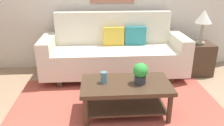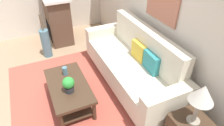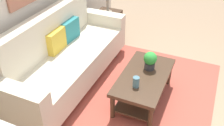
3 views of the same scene
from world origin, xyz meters
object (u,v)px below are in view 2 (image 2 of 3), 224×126
Objects in this scene: table_lamp at (202,95)px; floor_vase at (46,44)px; throw_pillow_mustard at (139,51)px; coffee_table at (69,90)px; couch at (132,64)px; potted_plant_tabletop at (69,84)px; fireplace at (58,18)px; tabletop_vase at (65,71)px; throw_pillow_teal at (152,62)px; framed_painting at (162,1)px.

floor_vase is at bearing -157.68° from table_lamp.
throw_pillow_mustard reaches higher than coffee_table.
couch reaches higher than potted_plant_tabletop.
coffee_table is at bearing -8.58° from fireplace.
tabletop_vase is at bearing -100.46° from couch.
throw_pillow_teal is 0.63× the size of table_lamp.
fireplace reaches higher than coffee_table.
couch is 6.64× the size of throw_pillow_teal.
framed_painting is at bearing 137.96° from throw_pillow_teal.
framed_painting is at bearing 82.46° from tabletop_vase.
coffee_table is 1.99m from table_lamp.
floor_vase is 2.67m from framed_painting.
potted_plant_tabletop is (-0.16, -1.34, -0.11)m from throw_pillow_teal.
framed_painting is (-1.50, 0.47, 0.52)m from table_lamp.
fireplace is at bearing 171.42° from coffee_table.
throw_pillow_teal is at bearing 18.24° from couch.
tabletop_vase is 0.12× the size of fireplace.
couch is at bearing 38.44° from floor_vase.
coffee_table is 2.06m from framed_painting.
fireplace is (-2.29, -0.85, 0.15)m from couch.
framed_painting is at bearing 162.42° from table_lamp.
throw_pillow_mustard is at bearing 23.05° from fireplace.
tabletop_vase is 2.10m from fireplace.
potted_plant_tabletop reaches higher than coffee_table.
throw_pillow_mustard and throw_pillow_teal have the same top height.
throw_pillow_teal is 2.52× the size of tabletop_vase.
coffee_table is 2.39m from fireplace.
framed_painting reaches higher than fireplace.
framed_painting is (-0.05, 1.67, 1.20)m from coffee_table.
throw_pillow_teal is (0.38, 0.12, 0.25)m from couch.
fireplace is 2.80m from framed_painting.
couch reaches higher than throw_pillow_mustard.
framed_painting is at bearing 47.22° from floor_vase.
throw_pillow_mustard is 1.33m from tabletop_vase.
framed_painting is (0.00, 0.47, 1.09)m from couch.
table_lamp is (1.50, -0.01, 0.56)m from couch.
throw_pillow_teal reaches higher than floor_vase.
throw_pillow_mustard is at bearing 174.93° from table_lamp.
fireplace is (-2.34, 0.35, 0.27)m from coffee_table.
tabletop_vase is 2.13m from table_lamp.
coffee_table is 0.31m from potted_plant_tabletop.
potted_plant_tabletop is (0.44, -0.04, 0.07)m from tabletop_vase.
table_lamp is 3.44m from floor_vase.
table_lamp is 0.89× the size of floor_vase.
couch is 1.20m from tabletop_vase.
table_lamp is (1.50, -0.13, 0.31)m from throw_pillow_mustard.
tabletop_vase is at bearing -114.60° from throw_pillow_teal.
tabletop_vase is 0.22× the size of floor_vase.
table_lamp is at bearing -6.78° from throw_pillow_teal.
couch is 6.64× the size of throw_pillow_mustard.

